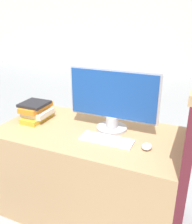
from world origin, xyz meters
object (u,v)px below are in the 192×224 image
object	(u,v)px
monitor	(113,100)
keyboard	(107,140)
mouse	(147,147)
book_stack	(36,111)

from	to	relation	value
monitor	keyboard	size ratio (longest dim) A/B	1.83
mouse	monitor	bearing A→B (deg)	148.61
monitor	mouse	size ratio (longest dim) A/B	7.79
mouse	book_stack	size ratio (longest dim) A/B	0.30
monitor	mouse	xyz separation A→B (m)	(0.30, -0.19, -0.21)
monitor	keyboard	xyz separation A→B (m)	(0.03, -0.19, -0.22)
monitor	book_stack	bearing A→B (deg)	-173.75
keyboard	monitor	bearing A→B (deg)	99.46
keyboard	mouse	size ratio (longest dim) A/B	4.27
book_stack	keyboard	bearing A→B (deg)	-10.42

